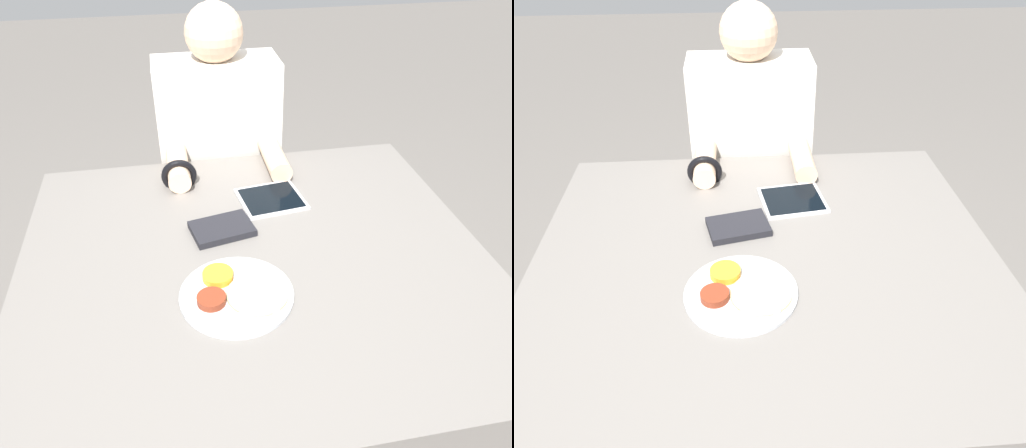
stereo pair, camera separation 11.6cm
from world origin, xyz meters
The scene contains 6 objects.
ground_plane centered at (0.00, 0.00, 0.00)m, with size 12.00×12.00×0.00m, color #605B56.
dining_table centered at (0.00, 0.00, 0.37)m, with size 1.20×1.09×0.74m.
thali_tray centered at (-0.07, -0.14, 0.75)m, with size 0.27×0.27×0.03m.
red_notebook centered at (-0.07, 0.12, 0.75)m, with size 0.18×0.14×0.02m.
tablet_device centered at (0.10, 0.25, 0.74)m, with size 0.21×0.19×0.01m.
person_diner centered at (-0.01, 0.66, 0.57)m, with size 0.42×0.44×1.22m.
Camera 1 is at (-0.18, -0.98, 1.55)m, focal length 35.00 mm.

